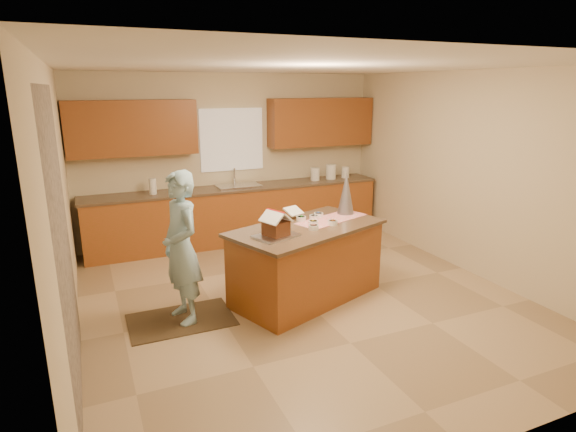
% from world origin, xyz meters
% --- Properties ---
extents(floor, '(5.50, 5.50, 0.00)m').
position_xyz_m(floor, '(0.00, 0.00, 0.00)').
color(floor, tan).
rests_on(floor, ground).
extents(ceiling, '(5.50, 5.50, 0.00)m').
position_xyz_m(ceiling, '(0.00, 0.00, 2.70)').
color(ceiling, silver).
rests_on(ceiling, floor).
extents(wall_back, '(5.50, 5.50, 0.00)m').
position_xyz_m(wall_back, '(0.00, 2.75, 1.35)').
color(wall_back, beige).
rests_on(wall_back, floor).
extents(wall_front, '(5.50, 5.50, 0.00)m').
position_xyz_m(wall_front, '(0.00, -2.75, 1.35)').
color(wall_front, beige).
rests_on(wall_front, floor).
extents(wall_left, '(5.50, 5.50, 0.00)m').
position_xyz_m(wall_left, '(-2.50, 0.00, 1.35)').
color(wall_left, beige).
rests_on(wall_left, floor).
extents(wall_right, '(5.50, 5.50, 0.00)m').
position_xyz_m(wall_right, '(2.50, 0.00, 1.35)').
color(wall_right, beige).
rests_on(wall_right, floor).
extents(stone_accent, '(0.00, 2.50, 2.50)m').
position_xyz_m(stone_accent, '(-2.48, -0.80, 1.25)').
color(stone_accent, gray).
rests_on(stone_accent, wall_left).
extents(window_curtain, '(1.05, 0.03, 1.00)m').
position_xyz_m(window_curtain, '(0.00, 2.72, 1.65)').
color(window_curtain, white).
rests_on(window_curtain, wall_back).
extents(back_counter_base, '(4.80, 0.60, 0.88)m').
position_xyz_m(back_counter_base, '(0.00, 2.45, 0.44)').
color(back_counter_base, '#96431F').
rests_on(back_counter_base, floor).
extents(back_counter_top, '(4.85, 0.63, 0.04)m').
position_xyz_m(back_counter_top, '(0.00, 2.45, 0.90)').
color(back_counter_top, brown).
rests_on(back_counter_top, back_counter_base).
extents(upper_cabinet_left, '(1.85, 0.35, 0.80)m').
position_xyz_m(upper_cabinet_left, '(-1.55, 2.57, 1.90)').
color(upper_cabinet_left, brown).
rests_on(upper_cabinet_left, wall_back).
extents(upper_cabinet_right, '(1.85, 0.35, 0.80)m').
position_xyz_m(upper_cabinet_right, '(1.55, 2.57, 1.90)').
color(upper_cabinet_right, brown).
rests_on(upper_cabinet_right, wall_back).
extents(sink, '(0.70, 0.45, 0.12)m').
position_xyz_m(sink, '(0.00, 2.45, 0.89)').
color(sink, silver).
rests_on(sink, back_counter_top).
extents(faucet, '(0.03, 0.03, 0.28)m').
position_xyz_m(faucet, '(0.00, 2.63, 1.06)').
color(faucet, silver).
rests_on(faucet, back_counter_top).
extents(island_base, '(1.97, 1.44, 0.86)m').
position_xyz_m(island_base, '(0.06, 0.01, 0.43)').
color(island_base, '#96431F').
rests_on(island_base, floor).
extents(island_top, '(2.07, 1.55, 0.04)m').
position_xyz_m(island_top, '(0.06, 0.01, 0.88)').
color(island_top, brown).
rests_on(island_top, island_base).
extents(table_runner, '(1.04, 0.67, 0.01)m').
position_xyz_m(table_runner, '(0.48, 0.17, 0.91)').
color(table_runner, red).
rests_on(table_runner, island_top).
extents(baking_tray, '(0.54, 0.47, 0.02)m').
position_xyz_m(baking_tray, '(-0.43, -0.22, 0.92)').
color(baking_tray, silver).
rests_on(baking_tray, island_top).
extents(cookbook, '(0.26, 0.23, 0.09)m').
position_xyz_m(cookbook, '(0.07, 0.42, 0.99)').
color(cookbook, white).
rests_on(cookbook, island_top).
extents(tinsel_tree, '(0.28, 0.28, 0.54)m').
position_xyz_m(tinsel_tree, '(0.76, 0.33, 1.17)').
color(tinsel_tree, '#A9A9B5').
rests_on(tinsel_tree, island_top).
extents(rug, '(1.12, 0.73, 0.01)m').
position_xyz_m(rug, '(-1.46, 0.03, 0.01)').
color(rug, black).
rests_on(rug, floor).
extents(boy, '(0.51, 0.67, 1.65)m').
position_xyz_m(boy, '(-1.41, 0.03, 0.84)').
color(boy, '#96C2D5').
rests_on(boy, rug).
extents(canister_a, '(0.16, 0.16, 0.22)m').
position_xyz_m(canister_a, '(1.40, 2.45, 1.03)').
color(canister_a, white).
rests_on(canister_a, back_counter_top).
extents(canister_b, '(0.18, 0.18, 0.26)m').
position_xyz_m(canister_b, '(1.71, 2.45, 1.05)').
color(canister_b, white).
rests_on(canister_b, back_counter_top).
extents(canister_c, '(0.14, 0.14, 0.20)m').
position_xyz_m(canister_c, '(2.00, 2.45, 1.02)').
color(canister_c, white).
rests_on(canister_c, back_counter_top).
extents(paper_towel, '(0.11, 0.11, 0.24)m').
position_xyz_m(paper_towel, '(-1.34, 2.45, 1.04)').
color(paper_towel, white).
rests_on(paper_towel, back_counter_top).
extents(gingerbread_house, '(0.35, 0.35, 0.28)m').
position_xyz_m(gingerbread_house, '(-0.43, -0.22, 1.03)').
color(gingerbread_house, '#552116').
rests_on(gingerbread_house, baking_tray).
extents(candy_bowls, '(0.73, 0.57, 0.05)m').
position_xyz_m(candy_bowls, '(0.12, 0.13, 0.93)').
color(candy_bowls, '#F08171').
rests_on(candy_bowls, island_top).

